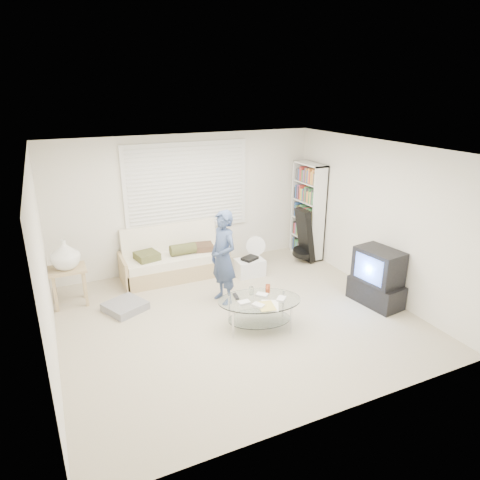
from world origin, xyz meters
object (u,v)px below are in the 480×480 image
bookshelf (308,211)px  tv_unit (377,278)px  futon_sofa (174,260)px  coffee_table (260,305)px

bookshelf → tv_unit: 2.28m
bookshelf → tv_unit: size_ratio=2.07×
bookshelf → tv_unit: bearing=-93.2°
futon_sofa → coffee_table: size_ratio=1.41×
coffee_table → bookshelf: bearing=44.5°
futon_sofa → bookshelf: (2.73, -0.14, 0.64)m
tv_unit → coffee_table: tv_unit is taller
futon_sofa → tv_unit: futon_sofa is taller
bookshelf → tv_unit: (-0.13, -2.22, -0.50)m
bookshelf → coffee_table: 3.05m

